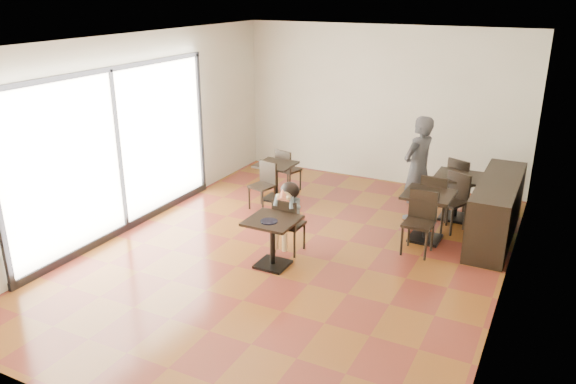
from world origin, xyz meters
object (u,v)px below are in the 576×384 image
Objects in this scene: child_chair at (289,225)px; child_table at (273,243)px; cafe_table_mid at (427,217)px; chair_back_b at (450,203)px; adult_patron at (418,168)px; chair_left_b at (262,186)px; chair_left_a at (289,170)px; chair_mid_a at (435,201)px; cafe_table_back at (456,197)px; chair_back_a at (463,183)px; child at (289,218)px; chair_mid_b at (418,224)px; cafe_table_left at (276,181)px.

child_table is at bearing 90.00° from child_chair.
child_chair is at bearing -142.24° from cafe_table_mid.
child_table is at bearing -105.70° from chair_back_b.
adult_patron is 2.12× the size of chair_left_b.
chair_left_a is at bearing -72.05° from adult_patron.
chair_mid_a and chair_back_b have the same top height.
cafe_table_back is at bearing 137.95° from adult_patron.
chair_back_a is at bearing -100.81° from chair_mid_a.
cafe_table_back is at bearing 56.51° from child_table.
chair_back_b is (0.24, 0.58, 0.08)m from cafe_table_mid.
chair_mid_b is at bearing 25.01° from child.
cafe_table_left is at bearing -155.79° from chair_back_b.
chair_left_b is at bearing 132.73° from child.
cafe_table_back reaches higher than cafe_table_left.
cafe_table_back is 0.93× the size of chair_left_a.
chair_mid_a is at bearing -112.66° from cafe_table_back.
chair_back_a is at bearing 113.18° from chair_back_b.
chair_back_b is at bearing 51.12° from child_table.
chair_mid_a is (3.04, 0.02, 0.12)m from cafe_table_left.
child is 1.16× the size of chair_mid_b.
adult_patron is at bearing 75.77° from chair_back_a.
child is at bearing 0.00° from child_chair.
chair_mid_a reaches higher than chair_left_b.
child is at bearing -34.32° from chair_left_b.
cafe_table_mid is 0.56m from chair_mid_a.
chair_left_a is (-1.26, 2.46, -0.01)m from child_chair.
child is at bearing -8.72° from adult_patron.
child_chair reaches higher than cafe_table_left.
chair_left_b is at bearing -179.54° from cafe_table_mid.
adult_patron reaches higher than cafe_table_mid.
cafe_table_left is (-3.04, 0.53, -0.04)m from cafe_table_mid.
chair_back_b is (0.00, -0.55, 0.08)m from cafe_table_back.
chair_back_a is (3.29, 1.16, 0.12)m from cafe_table_left.
child_chair is at bearing -8.72° from adult_patron.
cafe_table_left is at bearing -169.50° from cafe_table_back.
chair_mid_b is (3.04, -1.08, 0.12)m from cafe_table_left.
cafe_table_mid reaches higher than cafe_table_left.
cafe_table_back is (0.65, 0.30, -0.52)m from adult_patron.
cafe_table_back is (2.03, 3.07, 0.03)m from child_table.
adult_patron is 2.12× the size of chair_left_a.
cafe_table_back is 3.48m from chair_left_b.
child_chair is at bearing 79.68° from chair_back_a.
child is at bearing -142.24° from cafe_table_mid.
chair_mid_b is (0.00, -1.10, 0.00)m from chair_mid_a.
cafe_table_mid and cafe_table_back have the same top height.
chair_back_a reaches higher than child_table.
chair_left_a is 3.32m from chair_back_b.
chair_left_a is (-3.04, 0.53, -0.05)m from chair_mid_a.
cafe_table_mid is (1.79, 1.38, -0.04)m from child_chair.
child_table is 3.06m from chair_mid_a.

